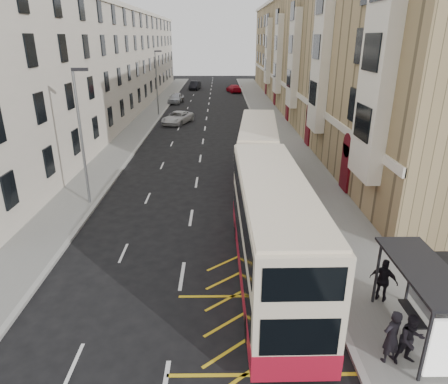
{
  "coord_description": "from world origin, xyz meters",
  "views": [
    {
      "loc": [
        1.67,
        -10.88,
        9.72
      ],
      "look_at": [
        1.87,
        7.24,
        2.66
      ],
      "focal_mm": 32.0,
      "sensor_mm": 36.0,
      "label": 1
    }
  ],
  "objects_px": {
    "pedestrian_near": "(392,336)",
    "bus_shelter": "(431,294)",
    "double_decker_rear": "(258,152)",
    "white_van": "(178,118)",
    "double_decker_front": "(272,232)",
    "car_red": "(234,88)",
    "car_dark": "(195,85)",
    "street_lamp_far": "(157,79)",
    "pedestrian_far": "(384,280)",
    "pedestrian_mid": "(411,340)",
    "street_lamp_near": "(81,131)",
    "car_silver": "(176,98)"
  },
  "relations": [
    {
      "from": "double_decker_front",
      "to": "pedestrian_near",
      "type": "height_order",
      "value": "double_decker_front"
    },
    {
      "from": "street_lamp_far",
      "to": "double_decker_front",
      "type": "bearing_deg",
      "value": -75.21
    },
    {
      "from": "pedestrian_far",
      "to": "car_red",
      "type": "distance_m",
      "value": 63.75
    },
    {
      "from": "street_lamp_near",
      "to": "double_decker_rear",
      "type": "distance_m",
      "value": 11.73
    },
    {
      "from": "street_lamp_far",
      "to": "car_silver",
      "type": "xyz_separation_m",
      "value": [
        1.2,
        10.65,
        -3.84
      ]
    },
    {
      "from": "double_decker_rear",
      "to": "pedestrian_near",
      "type": "bearing_deg",
      "value": -75.86
    },
    {
      "from": "white_van",
      "to": "car_silver",
      "type": "height_order",
      "value": "car_silver"
    },
    {
      "from": "double_decker_front",
      "to": "pedestrian_mid",
      "type": "xyz_separation_m",
      "value": [
        3.74,
        -4.8,
        -1.3
      ]
    },
    {
      "from": "pedestrian_mid",
      "to": "car_red",
      "type": "xyz_separation_m",
      "value": [
        -3.17,
        66.85,
        -0.32
      ]
    },
    {
      "from": "car_silver",
      "to": "pedestrian_near",
      "type": "bearing_deg",
      "value": -69.38
    },
    {
      "from": "pedestrian_near",
      "to": "pedestrian_mid",
      "type": "distance_m",
      "value": 0.58
    },
    {
      "from": "double_decker_rear",
      "to": "car_silver",
      "type": "bearing_deg",
      "value": 110.07
    },
    {
      "from": "pedestrian_mid",
      "to": "pedestrian_far",
      "type": "height_order",
      "value": "pedestrian_far"
    },
    {
      "from": "white_van",
      "to": "car_dark",
      "type": "xyz_separation_m",
      "value": [
        0.19,
        33.39,
        0.07
      ]
    },
    {
      "from": "double_decker_rear",
      "to": "car_red",
      "type": "relative_size",
      "value": 2.24
    },
    {
      "from": "car_silver",
      "to": "car_dark",
      "type": "xyz_separation_m",
      "value": [
        2.0,
        17.5,
        -0.01
      ]
    },
    {
      "from": "pedestrian_far",
      "to": "double_decker_rear",
      "type": "bearing_deg",
      "value": -40.56
    },
    {
      "from": "pedestrian_mid",
      "to": "pedestrian_far",
      "type": "distance_m",
      "value": 3.22
    },
    {
      "from": "pedestrian_far",
      "to": "car_red",
      "type": "xyz_separation_m",
      "value": [
        -3.56,
        63.65,
        -0.33
      ]
    },
    {
      "from": "street_lamp_near",
      "to": "pedestrian_near",
      "type": "height_order",
      "value": "street_lamp_near"
    },
    {
      "from": "double_decker_front",
      "to": "pedestrian_far",
      "type": "xyz_separation_m",
      "value": [
        4.13,
        -1.61,
        -1.29
      ]
    },
    {
      "from": "street_lamp_far",
      "to": "pedestrian_near",
      "type": "relative_size",
      "value": 4.31
    },
    {
      "from": "double_decker_rear",
      "to": "white_van",
      "type": "distance_m",
      "value": 22.05
    },
    {
      "from": "double_decker_front",
      "to": "car_red",
      "type": "xyz_separation_m",
      "value": [
        0.57,
        62.05,
        -1.62
      ]
    },
    {
      "from": "white_van",
      "to": "car_dark",
      "type": "bearing_deg",
      "value": 109.84
    },
    {
      "from": "car_red",
      "to": "bus_shelter",
      "type": "bearing_deg",
      "value": 79.97
    },
    {
      "from": "double_decker_rear",
      "to": "car_silver",
      "type": "relative_size",
      "value": 2.33
    },
    {
      "from": "street_lamp_far",
      "to": "bus_shelter",
      "type": "bearing_deg",
      "value": -70.88
    },
    {
      "from": "white_van",
      "to": "double_decker_front",
      "type": "bearing_deg",
      "value": -57.68
    },
    {
      "from": "street_lamp_far",
      "to": "double_decker_front",
      "type": "xyz_separation_m",
      "value": [
        10.14,
        -38.38,
        -2.31
      ]
    },
    {
      "from": "street_lamp_far",
      "to": "double_decker_rear",
      "type": "bearing_deg",
      "value": -67.53
    },
    {
      "from": "double_decker_rear",
      "to": "bus_shelter",
      "type": "bearing_deg",
      "value": -70.91
    },
    {
      "from": "pedestrian_far",
      "to": "car_red",
      "type": "height_order",
      "value": "pedestrian_far"
    },
    {
      "from": "bus_shelter",
      "to": "pedestrian_near",
      "type": "distance_m",
      "value": 1.87
    },
    {
      "from": "car_silver",
      "to": "car_red",
      "type": "bearing_deg",
      "value": 61.76
    },
    {
      "from": "car_silver",
      "to": "car_dark",
      "type": "relative_size",
      "value": 0.98
    },
    {
      "from": "double_decker_rear",
      "to": "pedestrian_mid",
      "type": "xyz_separation_m",
      "value": [
        3.19,
        -17.33,
        -1.15
      ]
    },
    {
      "from": "double_decker_rear",
      "to": "car_dark",
      "type": "relative_size",
      "value": 2.28
    },
    {
      "from": "pedestrian_near",
      "to": "car_red",
      "type": "xyz_separation_m",
      "value": [
        -2.6,
        66.75,
        -0.37
      ]
    },
    {
      "from": "pedestrian_near",
      "to": "pedestrian_far",
      "type": "relative_size",
      "value": 1.05
    },
    {
      "from": "car_dark",
      "to": "car_red",
      "type": "height_order",
      "value": "car_dark"
    },
    {
      "from": "double_decker_front",
      "to": "pedestrian_near",
      "type": "bearing_deg",
      "value": -56.57
    },
    {
      "from": "double_decker_front",
      "to": "car_silver",
      "type": "bearing_deg",
      "value": 99.69
    },
    {
      "from": "car_dark",
      "to": "pedestrian_near",
      "type": "bearing_deg",
      "value": -74.25
    },
    {
      "from": "pedestrian_near",
      "to": "bus_shelter",
      "type": "bearing_deg",
      "value": -177.75
    },
    {
      "from": "pedestrian_far",
      "to": "car_silver",
      "type": "bearing_deg",
      "value": -40.27
    },
    {
      "from": "pedestrian_near",
      "to": "white_van",
      "type": "relative_size",
      "value": 0.36
    },
    {
      "from": "car_red",
      "to": "car_dark",
      "type": "bearing_deg",
      "value": -44.3
    },
    {
      "from": "pedestrian_far",
      "to": "white_van",
      "type": "relative_size",
      "value": 0.35
    },
    {
      "from": "pedestrian_near",
      "to": "pedestrian_far",
      "type": "height_order",
      "value": "pedestrian_near"
    }
  ]
}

